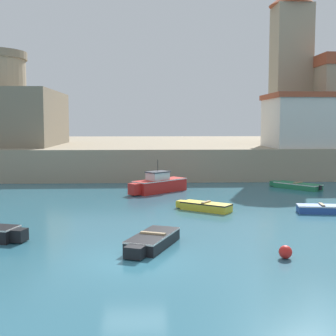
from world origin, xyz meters
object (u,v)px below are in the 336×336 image
(dinghy_yellow_6, at_px, (205,206))
(motorboat_red_7, at_px, (158,184))
(harbor_shed_near_wharf, at_px, (304,120))
(mooring_buoy, at_px, (285,252))
(dinghy_black_5, at_px, (152,240))
(church, at_px, (336,97))
(dinghy_blue_2, at_px, (324,209))
(dinghy_green_0, at_px, (296,185))

(dinghy_yellow_6, relative_size, motorboat_red_7, 0.73)
(motorboat_red_7, xyz_separation_m, harbor_shed_near_wharf, (14.57, 9.59, 4.95))
(motorboat_red_7, distance_m, mooring_buoy, 18.47)
(mooring_buoy, bearing_deg, dinghy_black_5, 159.80)
(motorboat_red_7, bearing_deg, dinghy_black_5, -92.60)
(dinghy_yellow_6, relative_size, church, 0.19)
(mooring_buoy, bearing_deg, harbor_shed_near_wharf, 69.94)
(harbor_shed_near_wharf, bearing_deg, mooring_buoy, -110.06)
(motorboat_red_7, xyz_separation_m, church, (21.46, 18.78, 7.78))
(harbor_shed_near_wharf, bearing_deg, church, 53.15)
(motorboat_red_7, bearing_deg, dinghy_yellow_6, -71.19)
(dinghy_black_5, distance_m, motorboat_red_7, 15.98)
(dinghy_yellow_6, xyz_separation_m, church, (18.84, 26.45, 8.13))
(harbor_shed_near_wharf, bearing_deg, dinghy_blue_2, -105.13)
(motorboat_red_7, height_order, church, church)
(dinghy_black_5, xyz_separation_m, church, (22.18, 34.75, 8.10))
(dinghy_black_5, bearing_deg, church, 57.45)
(dinghy_green_0, height_order, mooring_buoy, dinghy_green_0)
(dinghy_green_0, bearing_deg, dinghy_blue_2, -99.33)
(dinghy_blue_2, xyz_separation_m, church, (11.85, 27.55, 8.14))
(dinghy_green_0, relative_size, church, 0.23)
(dinghy_yellow_6, distance_m, mooring_buoy, 10.41)
(dinghy_yellow_6, bearing_deg, harbor_shed_near_wharf, 55.29)
(dinghy_green_0, bearing_deg, mooring_buoy, -109.27)
(mooring_buoy, bearing_deg, church, 65.23)
(dinghy_green_0, relative_size, dinghy_black_5, 1.00)
(dinghy_yellow_6, bearing_deg, dinghy_black_5, -111.92)
(dinghy_green_0, bearing_deg, church, 59.66)
(harbor_shed_near_wharf, bearing_deg, dinghy_yellow_6, -124.71)
(dinghy_blue_2, height_order, dinghy_yellow_6, dinghy_yellow_6)
(dinghy_green_0, bearing_deg, dinghy_black_5, -124.68)
(dinghy_blue_2, relative_size, mooring_buoy, 6.43)
(dinghy_yellow_6, height_order, mooring_buoy, dinghy_yellow_6)
(dinghy_yellow_6, xyz_separation_m, motorboat_red_7, (-2.61, 7.67, 0.35))
(motorboat_red_7, height_order, harbor_shed_near_wharf, harbor_shed_near_wharf)
(dinghy_yellow_6, bearing_deg, motorboat_red_7, 108.81)
(dinghy_black_5, distance_m, church, 42.01)
(dinghy_green_0, height_order, harbor_shed_near_wharf, harbor_shed_near_wharf)
(dinghy_black_5, height_order, dinghy_yellow_6, dinghy_black_5)
(dinghy_green_0, xyz_separation_m, dinghy_yellow_6, (-8.66, -9.04, 0.01))
(dinghy_black_5, relative_size, mooring_buoy, 7.64)
(dinghy_green_0, relative_size, dinghy_yellow_6, 1.20)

